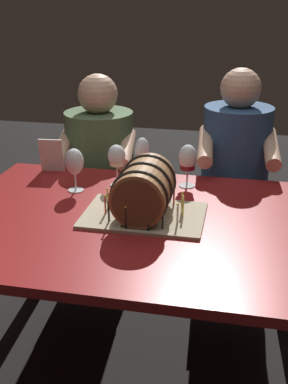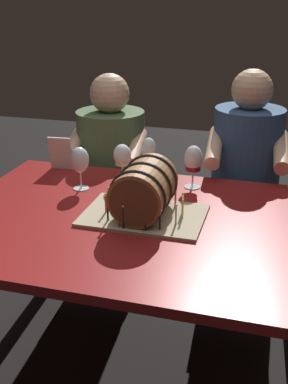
% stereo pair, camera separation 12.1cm
% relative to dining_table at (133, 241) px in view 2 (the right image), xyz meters
% --- Properties ---
extents(ground_plane, '(8.00, 8.00, 0.00)m').
position_rel_dining_table_xyz_m(ground_plane, '(0.00, 0.00, -0.63)').
color(ground_plane, black).
extents(dining_table, '(1.41, 1.02, 0.73)m').
position_rel_dining_table_xyz_m(dining_table, '(0.00, 0.00, 0.00)').
color(dining_table, maroon).
rests_on(dining_table, ground).
extents(barrel_cake, '(0.45, 0.31, 0.22)m').
position_rel_dining_table_xyz_m(barrel_cake, '(0.04, 0.02, 0.19)').
color(barrel_cake, tan).
rests_on(barrel_cake, dining_table).
extents(wine_glass_empty, '(0.08, 0.08, 0.19)m').
position_rel_dining_table_xyz_m(wine_glass_empty, '(-0.30, 0.22, 0.22)').
color(wine_glass_empty, white).
rests_on(wine_glass_empty, dining_table).
extents(wine_glass_white, '(0.08, 0.08, 0.18)m').
position_rel_dining_table_xyz_m(wine_glass_white, '(-0.14, 0.31, 0.22)').
color(wine_glass_white, white).
rests_on(wine_glass_white, dining_table).
extents(wine_glass_red, '(0.08, 0.08, 0.19)m').
position_rel_dining_table_xyz_m(wine_glass_red, '(0.16, 0.37, 0.22)').
color(wine_glass_red, white).
rests_on(wine_glass_red, dining_table).
extents(wine_glass_rose, '(0.07, 0.07, 0.19)m').
position_rel_dining_table_xyz_m(wine_glass_rose, '(-0.05, 0.42, 0.22)').
color(wine_glass_rose, white).
rests_on(wine_glass_rose, dining_table).
extents(menu_card, '(0.11, 0.04, 0.16)m').
position_rel_dining_table_xyz_m(menu_card, '(-0.48, 0.42, 0.17)').
color(menu_card, silver).
rests_on(menu_card, dining_table).
extents(person_seated_left, '(0.42, 0.51, 1.14)m').
position_rel_dining_table_xyz_m(person_seated_left, '(-0.35, 0.75, -0.10)').
color(person_seated_left, '#2A3A24').
rests_on(person_seated_left, ground).
extents(person_seated_right, '(0.39, 0.48, 1.18)m').
position_rel_dining_table_xyz_m(person_seated_right, '(0.35, 0.75, -0.09)').
color(person_seated_right, '#1B2D46').
rests_on(person_seated_right, ground).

